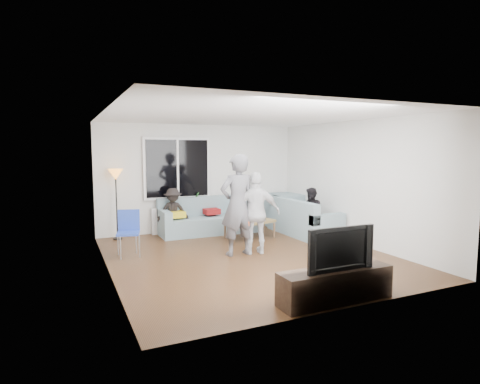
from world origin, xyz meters
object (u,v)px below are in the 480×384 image
spectator_back (173,212)px  television (336,247)px  tv_console (335,285)px  side_chair (128,234)px  player_left (237,205)px  floor_lamp (117,205)px  coffee_table (250,229)px  player_right (256,213)px  sofa_back_section (208,216)px  spectator_right (311,213)px  sofa_right_section (304,217)px

spectator_back → television: 4.88m
spectator_back → tv_console: (0.89, -4.80, -0.34)m
side_chair → tv_console: 4.02m
side_chair → player_left: size_ratio=0.45×
floor_lamp → coffee_table: bearing=-21.5°
player_right → tv_console: player_right is taller
sofa_back_section → coffee_table: sofa_back_section is taller
spectator_right → player_left: bearing=-70.7°
spectator_back → tv_console: 4.89m
sofa_back_section → sofa_right_section: bearing=-28.3°
player_right → sofa_right_section: bearing=-134.9°
floor_lamp → player_right: size_ratio=0.99×
sofa_right_section → floor_lamp: 4.28m
sofa_right_section → player_right: (-1.80, -1.08, 0.36)m
floor_lamp → player_right: (2.27, -2.37, 0.01)m
side_chair → sofa_right_section: bearing=18.4°
sofa_right_section → side_chair: (-4.07, -0.28, 0.01)m
sofa_back_section → spectator_right: size_ratio=2.03×
player_left → player_right: 0.41m
sofa_back_section → sofa_right_section: size_ratio=1.15×
spectator_right → spectator_back: bearing=-115.5°
television → side_chair: bearing=121.7°
television → coffee_table: bearing=80.7°
sofa_back_section → player_left: (-0.17, -2.10, 0.53)m
coffee_table → spectator_right: 1.46m
sofa_right_section → spectator_back: spectator_back is taller
side_chair → floor_lamp: floor_lamp is taller
floor_lamp → tv_console: (2.11, -4.98, -0.56)m
spectator_right → side_chair: bearing=-89.5°
spectator_back → tv_console: size_ratio=0.70×
player_left → spectator_right: (2.17, 0.72, -0.39)m
sofa_right_section → coffee_table: (-1.32, 0.20, -0.22)m
coffee_table → player_right: bearing=-110.5°
sofa_right_section → player_left: (-2.17, -1.03, 0.53)m
television → spectator_back: bearing=100.5°
sofa_back_section → player_left: 2.18m
sofa_back_section → television: size_ratio=2.30×
side_chair → television: 4.03m
player_left → spectator_back: player_left is taller
floor_lamp → tv_console: bearing=-67.0°
player_right → spectator_right: player_right is taller
side_chair → player_left: (1.90, -0.75, 0.53)m
sofa_back_section → floor_lamp: size_ratio=1.47×
sofa_right_section → player_left: 2.46m
spectator_right → spectator_back: spectator_right is taller
sofa_back_section → side_chair: 2.47m
sofa_right_section → side_chair: bearing=93.9°
spectator_back → side_chair: bearing=-119.8°
tv_console → floor_lamp: bearing=113.0°
sofa_back_section → tv_console: sofa_back_section is taller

